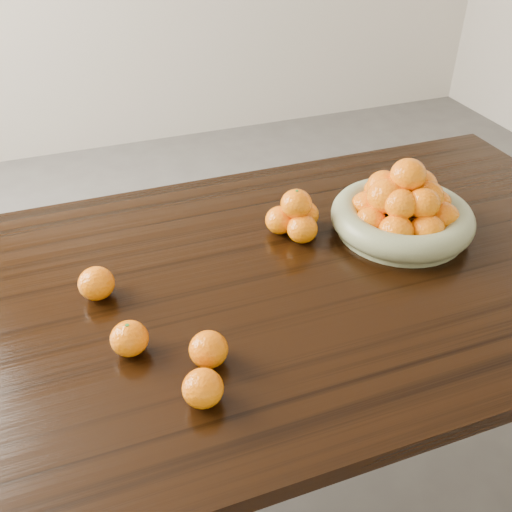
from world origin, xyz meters
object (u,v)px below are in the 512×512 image
object	(u,v)px
dining_table	(245,311)
loose_orange_0	(129,338)
orange_pyramid	(296,217)
fruit_bowl	(403,211)

from	to	relation	value
dining_table	loose_orange_0	xyz separation A→B (m)	(-0.28, -0.13, 0.12)
dining_table	orange_pyramid	size ratio (longest dim) A/B	14.05
dining_table	loose_orange_0	distance (m)	0.33
dining_table	loose_orange_0	world-z (taller)	loose_orange_0
orange_pyramid	loose_orange_0	distance (m)	0.54
fruit_bowl	loose_orange_0	distance (m)	0.75
orange_pyramid	loose_orange_0	world-z (taller)	orange_pyramid
orange_pyramid	loose_orange_0	size ratio (longest dim) A/B	1.93
fruit_bowl	dining_table	bearing A→B (deg)	-171.85
fruit_bowl	loose_orange_0	xyz separation A→B (m)	(-0.72, -0.19, -0.02)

